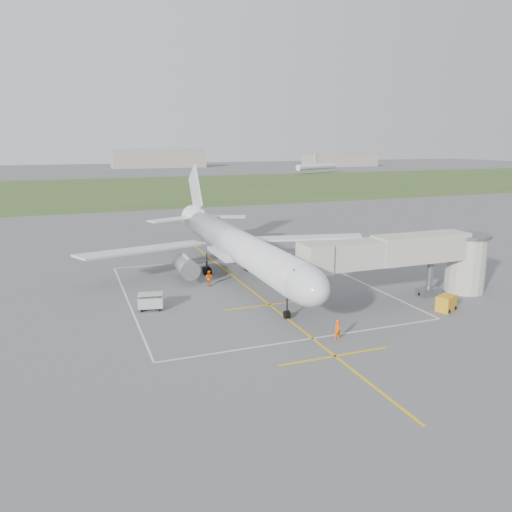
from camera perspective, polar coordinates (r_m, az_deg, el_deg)
name	(u,v)px	position (r m, az deg, el deg)	size (l,w,h in m)	color
ground	(239,281)	(62.53, -1.95, -2.86)	(700.00, 700.00, 0.00)	#505052
grass_strip	(122,189)	(188.70, -15.03, 7.37)	(700.00, 120.00, 0.02)	#365525
apron_markings	(256,294)	(57.28, -0.05, -4.34)	(28.20, 60.00, 0.01)	#E7AD0D
airliner	(237,245)	(62.17, -2.21, 1.22)	(38.93, 46.75, 13.52)	silver
jet_bridge	(415,257)	(57.23, 17.68, -0.07)	(23.40, 5.00, 7.20)	#AEAB9D
gpu_unit	(446,303)	(55.17, 20.90, -5.07)	(2.49, 2.16, 1.58)	orange
baggage_cart	(151,302)	(52.88, -11.96, -5.11)	(2.78, 2.01, 1.75)	#B2B2B2
ramp_worker_nose	(338,330)	(44.77, 9.32, -8.33)	(0.67, 0.44, 1.84)	#FF5A08
ramp_worker_wing	(209,278)	(60.52, -5.40, -2.52)	(0.92, 0.71, 1.89)	#F15407
distant_hangars	(69,162)	(322.35, -20.64, 10.06)	(345.00, 49.00, 12.00)	gray
distant_aircraft	(139,172)	(234.97, -13.26, 9.37)	(218.71, 48.29, 8.85)	silver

